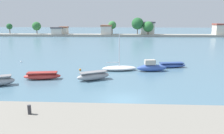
# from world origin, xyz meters

# --- Properties ---
(ground_plane) EXTENTS (400.00, 400.00, 0.00)m
(ground_plane) POSITION_xyz_m (0.00, 0.00, 0.00)
(ground_plane) COLOR slate
(seawall_embankment) EXTENTS (82.52, 5.97, 1.60)m
(seawall_embankment) POSITION_xyz_m (0.00, -7.99, 0.80)
(seawall_embankment) COLOR gray
(seawall_embankment) RESTS_ON ground
(mooring_bollard) EXTENTS (0.25, 0.25, 0.65)m
(mooring_bollard) POSITION_xyz_m (-6.49, -7.34, 1.93)
(mooring_bollard) COLOR #2D2D33
(mooring_bollard) RESTS_ON seawall_embankment
(moored_boat_1) EXTENTS (5.13, 2.24, 0.99)m
(moored_boat_1) POSITION_xyz_m (-11.08, 7.46, 0.47)
(moored_boat_1) COLOR #C63833
(moored_boat_1) RESTS_ON ground
(moored_boat_2) EXTENTS (4.71, 3.44, 1.15)m
(moored_boat_2) POSITION_xyz_m (-4.06, 7.48, 0.55)
(moored_boat_2) COLOR #9E9EA3
(moored_boat_2) RESTS_ON ground
(moored_boat_3) EXTENTS (5.72, 2.93, 5.90)m
(moored_boat_3) POSITION_xyz_m (-0.69, 13.40, 0.38)
(moored_boat_3) COLOR white
(moored_boat_3) RESTS_ON ground
(moored_boat_4) EXTENTS (4.89, 2.08, 1.84)m
(moored_boat_4) POSITION_xyz_m (4.39, 13.09, 0.67)
(moored_boat_4) COLOR #3856A8
(moored_boat_4) RESTS_ON ground
(moored_boat_5) EXTENTS (5.18, 2.37, 0.86)m
(moored_boat_5) POSITION_xyz_m (8.11, 16.02, 0.41)
(moored_boat_5) COLOR #3856A8
(moored_boat_5) RESTS_ON ground
(mooring_buoy_0) EXTENTS (0.28, 0.28, 0.28)m
(mooring_buoy_0) POSITION_xyz_m (-19.46, 18.96, 0.14)
(mooring_buoy_0) COLOR white
(mooring_buoy_0) RESTS_ON ground
(mooring_buoy_1) EXTENTS (0.35, 0.35, 0.35)m
(mooring_buoy_1) POSITION_xyz_m (-6.92, 12.77, 0.18)
(mooring_buoy_1) COLOR orange
(mooring_buoy_1) RESTS_ON ground
(distant_shoreline) EXTENTS (129.20, 7.28, 8.75)m
(distant_shoreline) POSITION_xyz_m (-0.60, 84.97, 2.43)
(distant_shoreline) COLOR gray
(distant_shoreline) RESTS_ON ground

